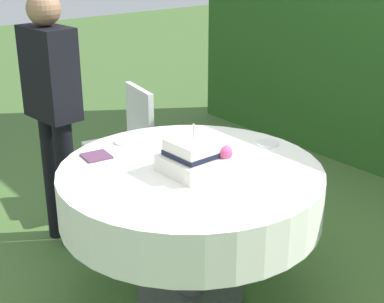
{
  "coord_description": "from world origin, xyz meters",
  "views": [
    {
      "loc": [
        2.08,
        -1.66,
        1.92
      ],
      "look_at": [
        0.02,
        -0.01,
        0.88
      ],
      "focal_mm": 52.67,
      "sensor_mm": 36.0,
      "label": 1
    }
  ],
  "objects_px": {
    "wedding_cake": "(195,157)",
    "serving_plate_far": "(218,139)",
    "garden_chair": "(127,137)",
    "standing_person": "(53,105)",
    "napkin_stack": "(96,156)",
    "serving_plate_left": "(127,141)",
    "cake_table": "(191,192)",
    "serving_plate_near": "(267,144)"
  },
  "relations": [
    {
      "from": "garden_chair",
      "to": "standing_person",
      "type": "distance_m",
      "value": 0.74
    },
    {
      "from": "wedding_cake",
      "to": "serving_plate_far",
      "type": "relative_size",
      "value": 2.39
    },
    {
      "from": "serving_plate_far",
      "to": "standing_person",
      "type": "xyz_separation_m",
      "value": [
        -0.77,
        -0.66,
        0.15
      ]
    },
    {
      "from": "wedding_cake",
      "to": "garden_chair",
      "type": "distance_m",
      "value": 1.29
    },
    {
      "from": "napkin_stack",
      "to": "standing_person",
      "type": "height_order",
      "value": "standing_person"
    },
    {
      "from": "serving_plate_left",
      "to": "garden_chair",
      "type": "distance_m",
      "value": 0.78
    },
    {
      "from": "cake_table",
      "to": "napkin_stack",
      "type": "relative_size",
      "value": 9.74
    },
    {
      "from": "cake_table",
      "to": "serving_plate_near",
      "type": "bearing_deg",
      "value": 88.83
    },
    {
      "from": "wedding_cake",
      "to": "serving_plate_far",
      "type": "distance_m",
      "value": 0.5
    },
    {
      "from": "standing_person",
      "to": "napkin_stack",
      "type": "bearing_deg",
      "value": -3.47
    },
    {
      "from": "serving_plate_far",
      "to": "serving_plate_left",
      "type": "distance_m",
      "value": 0.53
    },
    {
      "from": "serving_plate_near",
      "to": "garden_chair",
      "type": "xyz_separation_m",
      "value": [
        -1.16,
        -0.21,
        -0.24
      ]
    },
    {
      "from": "serving_plate_left",
      "to": "serving_plate_far",
      "type": "bearing_deg",
      "value": 56.54
    },
    {
      "from": "serving_plate_left",
      "to": "napkin_stack",
      "type": "relative_size",
      "value": 1.01
    },
    {
      "from": "serving_plate_far",
      "to": "serving_plate_near",
      "type": "bearing_deg",
      "value": 34.22
    },
    {
      "from": "cake_table",
      "to": "standing_person",
      "type": "relative_size",
      "value": 0.86
    },
    {
      "from": "serving_plate_near",
      "to": "wedding_cake",
      "type": "bearing_deg",
      "value": -85.96
    },
    {
      "from": "garden_chair",
      "to": "standing_person",
      "type": "xyz_separation_m",
      "value": [
        0.15,
        -0.61,
        0.39
      ]
    },
    {
      "from": "serving_plate_near",
      "to": "garden_chair",
      "type": "distance_m",
      "value": 1.2
    },
    {
      "from": "serving_plate_left",
      "to": "napkin_stack",
      "type": "distance_m",
      "value": 0.26
    },
    {
      "from": "cake_table",
      "to": "serving_plate_near",
      "type": "distance_m",
      "value": 0.57
    },
    {
      "from": "garden_chair",
      "to": "serving_plate_far",
      "type": "bearing_deg",
      "value": 2.87
    },
    {
      "from": "cake_table",
      "to": "serving_plate_far",
      "type": "xyz_separation_m",
      "value": [
        -0.23,
        0.39,
        0.14
      ]
    },
    {
      "from": "napkin_stack",
      "to": "garden_chair",
      "type": "relative_size",
      "value": 0.16
    },
    {
      "from": "wedding_cake",
      "to": "serving_plate_left",
      "type": "relative_size",
      "value": 2.1
    },
    {
      "from": "serving_plate_near",
      "to": "standing_person",
      "type": "xyz_separation_m",
      "value": [
        -1.01,
        -0.82,
        0.15
      ]
    },
    {
      "from": "wedding_cake",
      "to": "napkin_stack",
      "type": "xyz_separation_m",
      "value": [
        -0.48,
        -0.29,
        -0.07
      ]
    },
    {
      "from": "serving_plate_near",
      "to": "cake_table",
      "type": "bearing_deg",
      "value": -91.17
    },
    {
      "from": "serving_plate_far",
      "to": "standing_person",
      "type": "distance_m",
      "value": 1.02
    },
    {
      "from": "serving_plate_near",
      "to": "serving_plate_left",
      "type": "bearing_deg",
      "value": -131.32
    },
    {
      "from": "napkin_stack",
      "to": "standing_person",
      "type": "distance_m",
      "value": 0.59
    },
    {
      "from": "wedding_cake",
      "to": "serving_plate_far",
      "type": "height_order",
      "value": "wedding_cake"
    },
    {
      "from": "garden_chair",
      "to": "standing_person",
      "type": "height_order",
      "value": "standing_person"
    },
    {
      "from": "garden_chair",
      "to": "wedding_cake",
      "type": "bearing_deg",
      "value": -16.52
    },
    {
      "from": "wedding_cake",
      "to": "cake_table",
      "type": "bearing_deg",
      "value": 164.28
    },
    {
      "from": "serving_plate_near",
      "to": "serving_plate_left",
      "type": "height_order",
      "value": "same"
    },
    {
      "from": "standing_person",
      "to": "serving_plate_near",
      "type": "bearing_deg",
      "value": 38.93
    },
    {
      "from": "wedding_cake",
      "to": "serving_plate_left",
      "type": "height_order",
      "value": "wedding_cake"
    },
    {
      "from": "wedding_cake",
      "to": "napkin_stack",
      "type": "relative_size",
      "value": 2.13
    },
    {
      "from": "wedding_cake",
      "to": "serving_plate_left",
      "type": "bearing_deg",
      "value": -175.98
    },
    {
      "from": "napkin_stack",
      "to": "cake_table",
      "type": "bearing_deg",
      "value": 34.93
    },
    {
      "from": "napkin_stack",
      "to": "garden_chair",
      "type": "bearing_deg",
      "value": 137.95
    }
  ]
}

